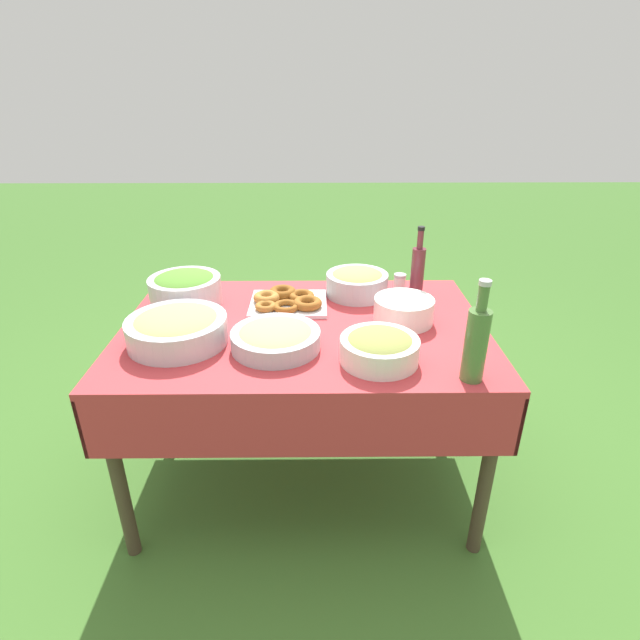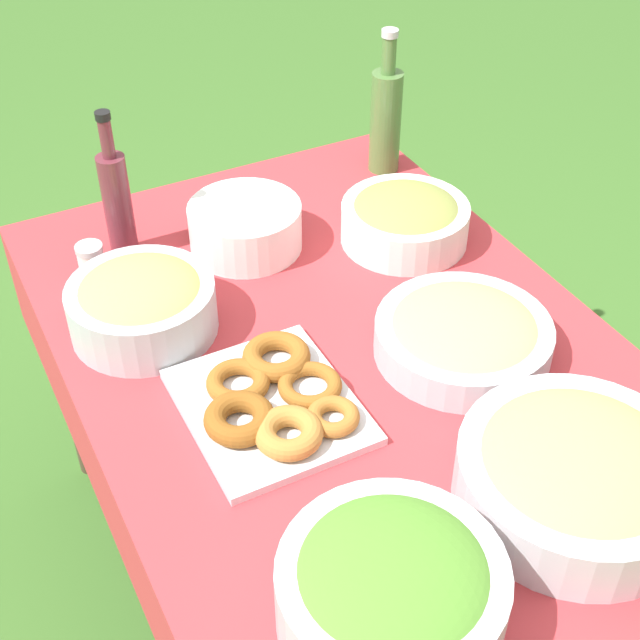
# 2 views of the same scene
# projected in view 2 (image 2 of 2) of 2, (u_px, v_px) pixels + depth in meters

# --- Properties ---
(ground_plane) EXTENTS (14.00, 14.00, 0.00)m
(ground_plane) POSITION_uv_depth(u_px,v_px,m) (341.00, 591.00, 2.05)
(ground_plane) COLOR #3D6B28
(picnic_table) EXTENTS (1.38, 0.93, 0.74)m
(picnic_table) POSITION_uv_depth(u_px,v_px,m) (346.00, 390.00, 1.64)
(picnic_table) COLOR #B73338
(picnic_table) RESTS_ON ground_plane
(salad_bowl) EXTENTS (0.29, 0.29, 0.14)m
(salad_bowl) POSITION_uv_depth(u_px,v_px,m) (391.00, 591.00, 1.12)
(salad_bowl) COLOR silver
(salad_bowl) RESTS_ON picnic_table
(pasta_bowl) EXTENTS (0.31, 0.31, 0.08)m
(pasta_bowl) POSITION_uv_depth(u_px,v_px,m) (463.00, 335.00, 1.55)
(pasta_bowl) COLOR #B2B7BC
(pasta_bowl) RESTS_ON picnic_table
(donut_platter) EXTENTS (0.33, 0.28, 0.05)m
(donut_platter) POSITION_uv_depth(u_px,v_px,m) (272.00, 401.00, 1.45)
(donut_platter) COLOR silver
(donut_platter) RESTS_ON picnic_table
(plate_stack) EXTENTS (0.23, 0.23, 0.10)m
(plate_stack) POSITION_uv_depth(u_px,v_px,m) (245.00, 227.00, 1.80)
(plate_stack) COLOR white
(plate_stack) RESTS_ON picnic_table
(olive_oil_bottle) EXTENTS (0.07, 0.07, 0.33)m
(olive_oil_bottle) POSITION_uv_depth(u_px,v_px,m) (386.00, 117.00, 2.00)
(olive_oil_bottle) COLOR #4C7238
(olive_oil_bottle) RESTS_ON picnic_table
(wine_bottle) EXTENTS (0.06, 0.06, 0.31)m
(wine_bottle) POSITION_uv_depth(u_px,v_px,m) (117.00, 201.00, 1.74)
(wine_bottle) COLOR maroon
(wine_bottle) RESTS_ON picnic_table
(bread_bowl) EXTENTS (0.35, 0.35, 0.11)m
(bread_bowl) POSITION_uv_depth(u_px,v_px,m) (578.00, 474.00, 1.29)
(bread_bowl) COLOR silver
(bread_bowl) RESTS_ON picnic_table
(fruit_bowl) EXTENTS (0.27, 0.27, 0.12)m
(fruit_bowl) POSITION_uv_depth(u_px,v_px,m) (142.00, 303.00, 1.59)
(fruit_bowl) COLOR #B2B7BC
(fruit_bowl) RESTS_ON picnic_table
(olive_bowl) EXTENTS (0.26, 0.26, 0.10)m
(olive_bowl) POSITION_uv_depth(u_px,v_px,m) (405.00, 219.00, 1.82)
(olive_bowl) COLOR white
(olive_bowl) RESTS_ON picnic_table
(salt_shaker) EXTENTS (0.05, 0.05, 0.08)m
(salt_shaker) POSITION_uv_depth(u_px,v_px,m) (92.00, 263.00, 1.72)
(salt_shaker) COLOR white
(salt_shaker) RESTS_ON picnic_table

